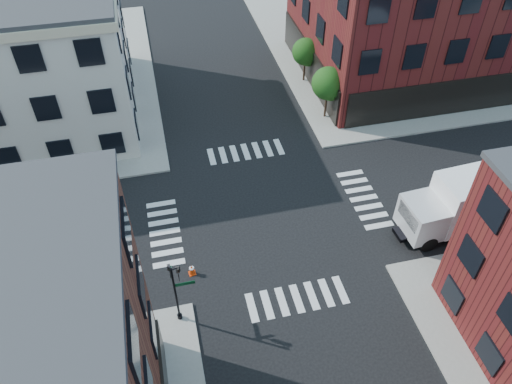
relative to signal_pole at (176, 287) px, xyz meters
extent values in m
plane|color=black|center=(6.72, 6.68, -2.86)|extent=(120.00, 120.00, 0.00)
cube|color=gray|center=(27.72, 27.68, -2.78)|extent=(30.00, 30.00, 0.15)
cube|color=#4D1314|center=(27.22, 22.68, 3.14)|extent=(25.00, 16.00, 12.00)
cylinder|color=black|center=(14.22, 16.68, -1.97)|extent=(0.18, 0.18, 1.47)
cylinder|color=black|center=(14.22, 16.68, -1.24)|extent=(0.12, 0.12, 1.47)
sphere|color=#1B3D10|center=(14.22, 16.68, 0.44)|extent=(2.69, 2.69, 2.69)
sphere|color=#1B3D10|center=(14.47, 16.58, -0.10)|extent=(1.85, 1.85, 1.85)
cylinder|color=black|center=(14.22, 22.68, -2.04)|extent=(0.18, 0.18, 1.33)
cylinder|color=black|center=(14.22, 22.68, -1.38)|extent=(0.12, 0.12, 1.33)
sphere|color=#1B3D10|center=(14.22, 22.68, 0.14)|extent=(2.43, 2.43, 2.43)
sphere|color=#1B3D10|center=(14.47, 22.58, -0.35)|extent=(1.67, 1.67, 1.67)
cylinder|color=black|center=(-0.08, -0.12, -0.56)|extent=(0.12, 0.12, 4.60)
cylinder|color=black|center=(-0.08, -0.12, -2.56)|extent=(0.28, 0.28, 0.30)
cube|color=#053819|center=(0.47, -0.12, 0.29)|extent=(1.10, 0.03, 0.22)
cube|color=#053819|center=(-0.08, 0.43, 0.54)|extent=(0.03, 1.10, 0.22)
imported|color=black|center=(0.27, -0.02, 1.04)|extent=(0.22, 0.18, 1.10)
imported|color=black|center=(-0.18, 0.23, 1.04)|extent=(0.18, 0.22, 1.10)
cube|color=white|center=(20.07, 2.85, -0.46)|extent=(6.78, 3.27, 3.54)
cube|color=maroon|center=(20.16, 1.41, -0.46)|extent=(2.51, 0.20, 0.80)
cube|color=maroon|center=(19.97, 4.30, -0.46)|extent=(2.51, 0.20, 0.80)
cube|color=silver|center=(15.74, 2.57, -1.09)|extent=(2.45, 2.88, 2.28)
cube|color=black|center=(14.66, 2.50, -0.69)|extent=(0.25, 2.17, 1.03)
cube|color=black|center=(18.70, 2.77, -2.29)|extent=(9.18, 1.73, 0.29)
cylinder|color=black|center=(15.82, 1.38, -2.29)|extent=(1.16, 0.47, 1.14)
cylinder|color=black|center=(15.67, 3.77, -2.29)|extent=(1.16, 0.47, 1.14)
cylinder|color=black|center=(19.92, 1.64, -2.29)|extent=(1.16, 0.47, 1.14)
cylinder|color=black|center=(19.76, 4.03, -2.29)|extent=(1.16, 0.47, 1.14)
cylinder|color=black|center=(22.49, 4.21, -2.29)|extent=(1.16, 0.47, 1.14)
cube|color=red|center=(1.02, 2.90, -2.84)|extent=(0.48, 0.48, 0.04)
cone|color=red|center=(1.02, 2.90, -2.46)|extent=(0.46, 0.46, 0.79)
cylinder|color=white|center=(1.02, 2.90, -2.35)|extent=(0.30, 0.30, 0.09)
camera|label=1|loc=(0.55, -16.13, 21.68)|focal=35.00mm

